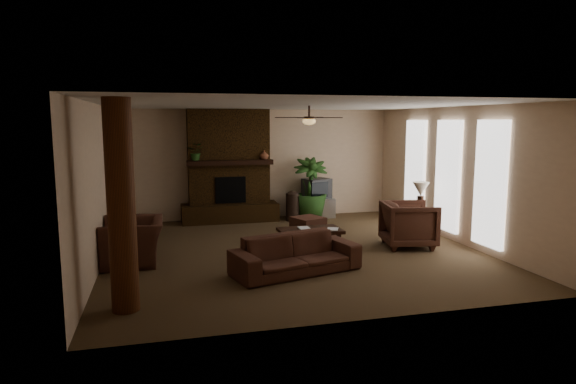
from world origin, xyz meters
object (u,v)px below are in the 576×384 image
object	(u,v)px
armchair_left	(133,234)
coffee_table	(310,232)
sofa	(296,248)
side_table_left	(128,231)
lamp_right	(421,191)
side_table_right	(421,224)
log_column	(121,207)
ottoman	(308,226)
armchair_right	(409,222)
floor_vase	(293,204)
floor_plant	(310,202)
lamp_left	(126,196)
tv_stand	(318,208)

from	to	relation	value
armchair_left	coffee_table	xyz separation A→B (m)	(3.28, -0.00, -0.15)
sofa	side_table_left	bearing A→B (deg)	120.89
side_table_left	lamp_right	distance (m)	6.24
coffee_table	side_table_right	world-z (taller)	side_table_right
log_column	ottoman	bearing A→B (deg)	45.02
coffee_table	lamp_right	bearing A→B (deg)	11.61
armchair_right	side_table_right	distance (m)	1.06
log_column	armchair_left	distance (m)	2.48
sofa	armchair_right	distance (m)	2.86
floor_vase	floor_plant	size ratio (longest dim) A/B	0.49
ottoman	lamp_left	world-z (taller)	lamp_left
armchair_left	side_table_right	world-z (taller)	armchair_left
coffee_table	floor_plant	distance (m)	3.18
log_column	side_table_right	size ratio (longest dim) A/B	5.09
log_column	sofa	bearing A→B (deg)	21.61
coffee_table	lamp_left	world-z (taller)	lamp_left
armchair_right	tv_stand	world-z (taller)	armchair_right
floor_plant	log_column	bearing A→B (deg)	-127.94
floor_plant	ottoman	bearing A→B (deg)	-107.86
log_column	sofa	xyz separation A→B (m)	(2.63, 1.04, -0.98)
log_column	tv_stand	xyz separation A→B (m)	(4.46, 5.55, -1.15)
floor_plant	side_table_left	distance (m)	4.66
coffee_table	side_table_right	size ratio (longest dim) A/B	2.18
lamp_left	lamp_right	size ratio (longest dim) A/B	1.00
armchair_right	floor_vase	xyz separation A→B (m)	(-1.58, 3.11, -0.07)
coffee_table	lamp_left	bearing A→B (deg)	157.23
ottoman	floor_plant	size ratio (longest dim) A/B	0.38
armchair_left	side_table_right	distance (m)	6.03
lamp_right	floor_plant	bearing A→B (deg)	124.97
coffee_table	side_table_left	bearing A→B (deg)	157.01
coffee_table	floor_plant	size ratio (longest dim) A/B	0.76
sofa	side_table_right	xyz separation A→B (m)	(3.36, 1.85, -0.14)
ottoman	lamp_left	distance (m)	3.91
armchair_left	lamp_right	distance (m)	5.99
floor_plant	armchair_right	bearing A→B (deg)	-71.26
lamp_right	armchair_right	bearing A→B (deg)	-131.88
armchair_right	side_table_left	distance (m)	5.72
log_column	ottoman	size ratio (longest dim) A/B	4.67
armchair_right	coffee_table	bearing A→B (deg)	95.87
armchair_left	side_table_left	world-z (taller)	armchair_left
sofa	lamp_left	world-z (taller)	lamp_left
lamp_right	tv_stand	bearing A→B (deg)	118.72
log_column	ottoman	distance (m)	5.26
floor_plant	lamp_left	distance (m)	4.70
coffee_table	side_table_left	xyz separation A→B (m)	(-3.46, 1.47, -0.10)
coffee_table	lamp_right	world-z (taller)	lamp_right
sofa	coffee_table	size ratio (longest dim) A/B	1.78
side_table_left	lamp_right	size ratio (longest dim) A/B	0.85
armchair_right	log_column	bearing A→B (deg)	123.06
floor_vase	tv_stand	bearing A→B (deg)	21.92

